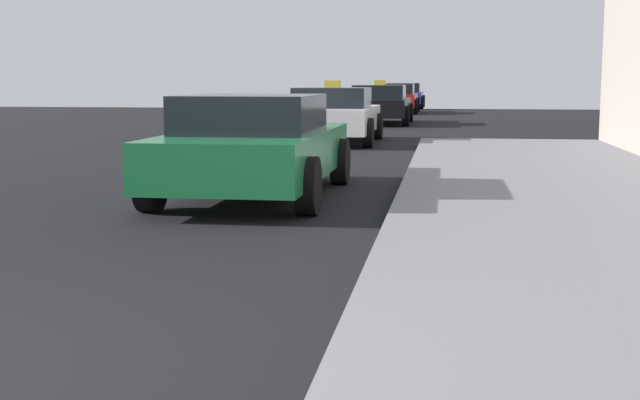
# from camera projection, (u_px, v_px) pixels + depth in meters

# --- Properties ---
(car_green) EXTENTS (1.98, 4.42, 1.27)m
(car_green) POSITION_uv_depth(u_px,v_px,m) (255.00, 145.00, 10.68)
(car_green) COLOR #196638
(car_green) RESTS_ON ground_plane
(car_white) EXTENTS (2.05, 4.14, 1.43)m
(car_white) POSITION_uv_depth(u_px,v_px,m) (333.00, 115.00, 19.84)
(car_white) COLOR white
(car_white) RESTS_ON ground_plane
(car_black) EXTENTS (2.05, 4.58, 1.43)m
(car_black) POSITION_uv_depth(u_px,v_px,m) (380.00, 104.00, 28.40)
(car_black) COLOR black
(car_black) RESTS_ON ground_plane
(car_red) EXTENTS (2.03, 4.45, 1.27)m
(car_red) POSITION_uv_depth(u_px,v_px,m) (395.00, 98.00, 37.56)
(car_red) COLOR red
(car_red) RESTS_ON ground_plane
(car_blue) EXTENTS (2.05, 4.36, 1.27)m
(car_blue) POSITION_uv_depth(u_px,v_px,m) (404.00, 95.00, 43.62)
(car_blue) COLOR #233899
(car_blue) RESTS_ON ground_plane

